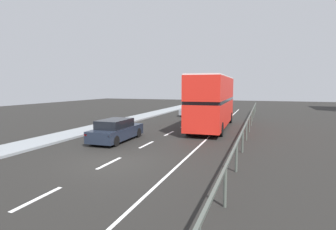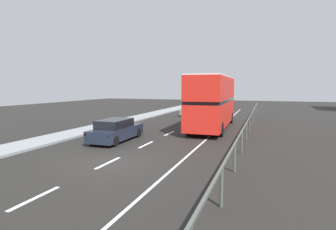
{
  "view_description": "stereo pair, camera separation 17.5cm",
  "coord_description": "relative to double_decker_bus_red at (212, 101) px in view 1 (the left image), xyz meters",
  "views": [
    {
      "loc": [
        6.54,
        -11.01,
        3.47
      ],
      "look_at": [
        0.2,
        7.3,
        1.47
      ],
      "focal_mm": 29.41,
      "sensor_mm": 36.0,
      "label": 1
    },
    {
      "loc": [
        6.7,
        -10.95,
        3.47
      ],
      "look_at": [
        0.2,
        7.3,
        1.47
      ],
      "focal_mm": 29.41,
      "sensor_mm": 36.0,
      "label": 2
    }
  ],
  "objects": [
    {
      "name": "hatchback_car_near",
      "position": [
        -4.85,
        -7.44,
        -1.64
      ],
      "size": [
        1.8,
        4.53,
        1.41
      ],
      "rotation": [
        0.0,
        0.0,
        0.01
      ],
      "color": "#1C2332",
      "rests_on": "ground"
    },
    {
      "name": "sedan_car_ahead",
      "position": [
        -4.23,
        9.31,
        -1.69
      ],
      "size": [
        1.89,
        4.06,
        1.3
      ],
      "rotation": [
        0.0,
        0.0,
        -0.02
      ],
      "color": "gray",
      "rests_on": "ground"
    },
    {
      "name": "near_sidewalk_kerb",
      "position": [
        -9.02,
        -11.78,
        -2.25
      ],
      "size": [
        2.34,
        80.0,
        0.14
      ],
      "primitive_type": "cube",
      "color": "gray",
      "rests_on": "ground"
    },
    {
      "name": "ground_plane",
      "position": [
        -2.56,
        -11.78,
        -2.37
      ],
      "size": [
        74.83,
        120.0,
        0.1
      ],
      "primitive_type": "cube",
      "color": "black"
    },
    {
      "name": "lane_paint_markings",
      "position": [
        -0.69,
        -3.12,
        -2.32
      ],
      "size": [
        3.22,
        46.0,
        0.01
      ],
      "color": "silver",
      "rests_on": "ground"
    },
    {
      "name": "bridge_side_railing",
      "position": [
        3.03,
        -2.78,
        -1.35
      ],
      "size": [
        0.1,
        42.0,
        1.22
      ],
      "color": "#4A514A",
      "rests_on": "ground"
    },
    {
      "name": "double_decker_bus_red",
      "position": [
        0.0,
        0.0,
        0.0
      ],
      "size": [
        2.83,
        10.6,
        4.34
      ],
      "rotation": [
        0.0,
        0.0,
        0.03
      ],
      "color": "red",
      "rests_on": "ground"
    }
  ]
}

